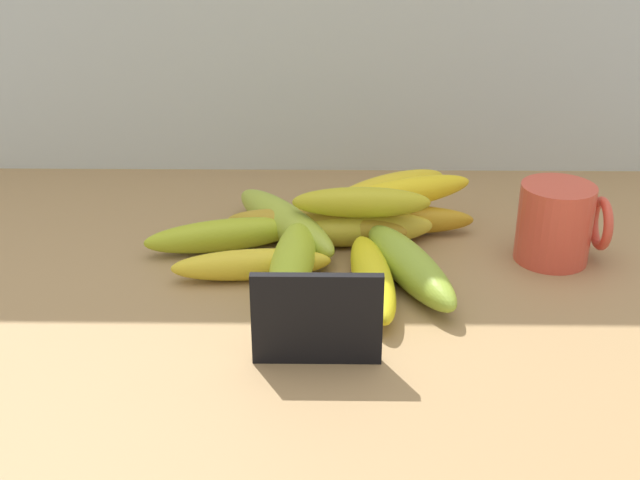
# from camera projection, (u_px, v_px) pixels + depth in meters

# --- Properties ---
(counter_top) EXTENTS (1.10, 0.76, 0.03)m
(counter_top) POSITION_uv_depth(u_px,v_px,m) (313.00, 321.00, 0.78)
(counter_top) COLOR #A27F53
(counter_top) RESTS_ON ground
(chalkboard_sign) EXTENTS (0.11, 0.02, 0.08)m
(chalkboard_sign) POSITION_uv_depth(u_px,v_px,m) (317.00, 322.00, 0.68)
(chalkboard_sign) COLOR black
(chalkboard_sign) RESTS_ON counter_top
(coffee_mug) EXTENTS (0.09, 0.08, 0.08)m
(coffee_mug) POSITION_uv_depth(u_px,v_px,m) (557.00, 223.00, 0.85)
(coffee_mug) COLOR #D64A37
(coffee_mug) RESTS_ON counter_top
(banana_0) EXTENTS (0.17, 0.05, 0.03)m
(banana_0) POSITION_uv_depth(u_px,v_px,m) (252.00, 265.00, 0.82)
(banana_0) COLOR yellow
(banana_0) RESTS_ON counter_top
(banana_1) EXTENTS (0.14, 0.19, 0.04)m
(banana_1) POSITION_uv_depth(u_px,v_px,m) (285.00, 222.00, 0.91)
(banana_1) COLOR #A2B93A
(banana_1) RESTS_ON counter_top
(banana_2) EXTENTS (0.05, 0.18, 0.04)m
(banana_2) POSITION_uv_depth(u_px,v_px,m) (372.00, 277.00, 0.79)
(banana_2) COLOR yellow
(banana_2) RESTS_ON counter_top
(banana_3) EXTENTS (0.10, 0.19, 0.04)m
(banana_3) POSITION_uv_depth(u_px,v_px,m) (409.00, 265.00, 0.81)
(banana_3) COLOR #91B136
(banana_3) RESTS_ON counter_top
(banana_4) EXTENTS (0.06, 0.19, 0.04)m
(banana_4) POSITION_uv_depth(u_px,v_px,m) (293.00, 261.00, 0.82)
(banana_4) COLOR #A7C12D
(banana_4) RESTS_ON counter_top
(banana_5) EXTENTS (0.18, 0.08, 0.04)m
(banana_5) POSITION_uv_depth(u_px,v_px,m) (224.00, 235.00, 0.88)
(banana_5) COLOR #A7B925
(banana_5) RESTS_ON counter_top
(banana_6) EXTENTS (0.19, 0.04, 0.03)m
(banana_6) POSITION_uv_depth(u_px,v_px,m) (389.00, 219.00, 0.92)
(banana_6) COLOR #BB8D1D
(banana_6) RESTS_ON counter_top
(banana_7) EXTENTS (0.16, 0.06, 0.04)m
(banana_7) POSITION_uv_depth(u_px,v_px,m) (363.00, 229.00, 0.89)
(banana_7) COLOR gold
(banana_7) RESTS_ON counter_top
(banana_8) EXTENTS (0.21, 0.07, 0.04)m
(banana_8) POSITION_uv_depth(u_px,v_px,m) (317.00, 227.00, 0.90)
(banana_8) COLOR #B69226
(banana_8) RESTS_ON counter_top
(banana_9) EXTENTS (0.15, 0.03, 0.03)m
(banana_9) POSITION_uv_depth(u_px,v_px,m) (361.00, 202.00, 0.87)
(banana_9) COLOR gold
(banana_9) RESTS_ON banana_7
(banana_10) EXTENTS (0.15, 0.11, 0.03)m
(banana_10) POSITION_uv_depth(u_px,v_px,m) (390.00, 188.00, 0.92)
(banana_10) COLOR yellow
(banana_10) RESTS_ON banana_6
(banana_11) EXTENTS (0.19, 0.11, 0.03)m
(banana_11) POSITION_uv_depth(u_px,v_px,m) (398.00, 194.00, 0.90)
(banana_11) COLOR yellow
(banana_11) RESTS_ON banana_6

